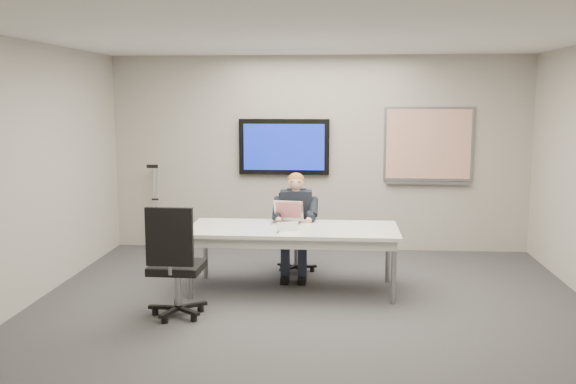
# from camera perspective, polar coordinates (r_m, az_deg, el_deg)

# --- Properties ---
(floor) EXTENTS (6.00, 6.00, 0.02)m
(floor) POSITION_cam_1_polar(r_m,az_deg,el_deg) (6.61, 1.89, -11.04)
(floor) COLOR #38383B
(floor) RESTS_ON ground
(ceiling) EXTENTS (6.00, 6.00, 0.02)m
(ceiling) POSITION_cam_1_polar(r_m,az_deg,el_deg) (6.27, 2.02, 13.89)
(ceiling) COLOR white
(ceiling) RESTS_ON wall_back
(wall_back) EXTENTS (6.00, 0.02, 2.80)m
(wall_back) POSITION_cam_1_polar(r_m,az_deg,el_deg) (9.27, 2.77, 3.42)
(wall_back) COLOR #A7A197
(wall_back) RESTS_ON ground
(wall_front) EXTENTS (6.00, 0.02, 2.80)m
(wall_front) POSITION_cam_1_polar(r_m,az_deg,el_deg) (3.34, -0.32, -5.43)
(wall_front) COLOR #A7A197
(wall_front) RESTS_ON ground
(wall_left) EXTENTS (0.02, 6.00, 2.80)m
(wall_left) POSITION_cam_1_polar(r_m,az_deg,el_deg) (7.08, -23.09, 1.23)
(wall_left) COLOR #A7A197
(wall_left) RESTS_ON ground
(conference_table) EXTENTS (2.38, 1.00, 0.73)m
(conference_table) POSITION_cam_1_polar(r_m,az_deg,el_deg) (7.33, 0.47, -3.82)
(conference_table) COLOR white
(conference_table) RESTS_ON ground
(tv_display) EXTENTS (1.30, 0.09, 0.80)m
(tv_display) POSITION_cam_1_polar(r_m,az_deg,el_deg) (9.24, -0.35, 4.04)
(tv_display) COLOR black
(tv_display) RESTS_ON wall_back
(whiteboard) EXTENTS (1.25, 0.08, 1.10)m
(whiteboard) POSITION_cam_1_polar(r_m,az_deg,el_deg) (9.31, 12.37, 4.07)
(whiteboard) COLOR gray
(whiteboard) RESTS_ON wall_back
(office_chair_far) EXTENTS (0.55, 0.55, 0.99)m
(office_chair_far) POSITION_cam_1_polar(r_m,az_deg,el_deg) (8.19, 0.69, -4.96)
(office_chair_far) COLOR black
(office_chair_far) RESTS_ON ground
(office_chair_near) EXTENTS (0.57, 0.57, 1.16)m
(office_chair_near) POSITION_cam_1_polar(r_m,az_deg,el_deg) (6.59, -9.91, -7.94)
(office_chair_near) COLOR black
(office_chair_near) RESTS_ON ground
(seated_person) EXTENTS (0.41, 0.70, 1.28)m
(seated_person) POSITION_cam_1_polar(r_m,az_deg,el_deg) (7.91, 0.64, -3.90)
(seated_person) COLOR #202536
(seated_person) RESTS_ON office_chair_far
(crutch) EXTENTS (0.23, 0.54, 1.32)m
(crutch) POSITION_cam_1_polar(r_m,az_deg,el_deg) (9.54, -11.67, -1.18)
(crutch) COLOR #B4B7BC
(crutch) RESTS_ON ground
(laptop) EXTENTS (0.40, 0.39, 0.25)m
(laptop) POSITION_cam_1_polar(r_m,az_deg,el_deg) (7.58, -0.00, -2.28)
(laptop) COLOR silver
(laptop) RESTS_ON conference_table
(name_tent) EXTENTS (0.26, 0.15, 0.10)m
(name_tent) POSITION_cam_1_polar(r_m,az_deg,el_deg) (7.15, -0.07, -3.04)
(name_tent) COLOR silver
(name_tent) RESTS_ON conference_table
(pen) EXTENTS (0.03, 0.14, 0.01)m
(pen) POSITION_cam_1_polar(r_m,az_deg,el_deg) (7.03, -0.90, -3.60)
(pen) COLOR black
(pen) RESTS_ON conference_table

